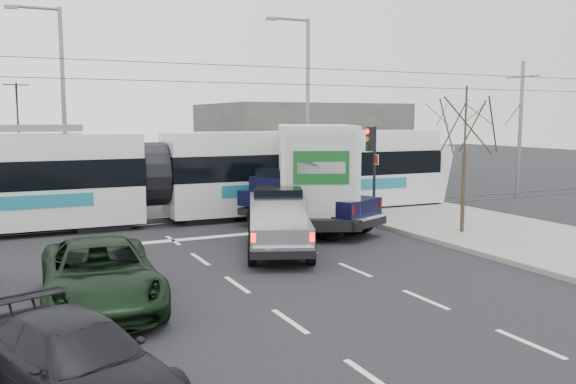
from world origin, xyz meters
name	(u,v)px	position (x,y,z in m)	size (l,w,h in m)	color
ground	(299,277)	(0.00, 0.00, 0.00)	(120.00, 120.00, 0.00)	black
sidewalk_right	(549,243)	(9.00, 0.00, 0.07)	(6.00, 60.00, 0.15)	gray
rails	(188,219)	(0.00, 10.00, 0.01)	(60.00, 1.60, 0.03)	#33302D
building_right	(299,141)	(12.00, 24.00, 2.50)	(12.00, 10.00, 5.00)	slate
bare_tree	(465,126)	(7.60, 2.50, 3.79)	(2.40, 2.40, 5.00)	#47382B
traffic_signal	(372,152)	(6.47, 6.50, 2.74)	(0.44, 0.44, 3.60)	black
street_lamp_near	(304,97)	(7.31, 14.00, 5.11)	(2.38, 0.25, 9.00)	slate
street_lamp_far	(59,95)	(-4.19, 16.00, 5.11)	(2.38, 0.25, 9.00)	slate
catenary	(186,123)	(0.00, 10.00, 3.88)	(60.00, 0.20, 7.00)	black
tram	(151,176)	(-1.54, 9.63, 1.85)	(25.61, 3.01, 5.22)	white
silver_pickup	(278,220)	(0.89, 3.18, 0.93)	(3.57, 5.45, 1.88)	black
box_truck	(314,176)	(3.97, 6.66, 1.89)	(5.47, 8.04, 3.82)	black
navy_pickup	(301,200)	(3.05, 5.88, 1.11)	(4.00, 5.65, 2.25)	black
green_car	(100,274)	(-4.98, -0.36, 0.72)	(2.38, 5.16, 1.43)	black
dark_car	(77,362)	(-5.99, -4.85, 0.61)	(1.71, 4.20, 1.22)	black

